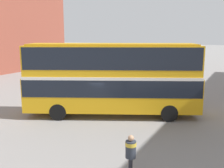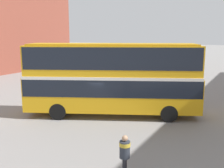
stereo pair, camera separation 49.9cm
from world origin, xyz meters
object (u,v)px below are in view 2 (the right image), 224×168
double_decker_bus (112,75)px  pedestrian_foreground (125,152)px  parked_car_kerb_near (74,67)px  parked_car_kerb_far (56,75)px

double_decker_bus → pedestrian_foreground: bearing=-82.8°
parked_car_kerb_near → pedestrian_foreground: bearing=-48.3°
parked_car_kerb_near → parked_car_kerb_far: (3.00, -7.26, 0.05)m
pedestrian_foreground → parked_car_kerb_far: size_ratio=0.39×
pedestrian_foreground → double_decker_bus: bearing=-80.0°
parked_car_kerb_near → parked_car_kerb_far: parked_car_kerb_far is taller
parked_car_kerb_far → pedestrian_foreground: bearing=-47.0°
double_decker_bus → parked_car_kerb_near: size_ratio=2.51×
double_decker_bus → pedestrian_foreground: 8.09m
double_decker_bus → parked_car_kerb_near: bearing=108.6°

